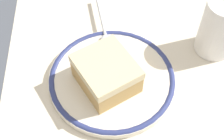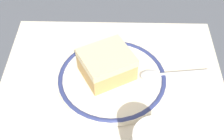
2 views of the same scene
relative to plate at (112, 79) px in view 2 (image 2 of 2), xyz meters
The scene contains 5 objects.
ground_plane 0.03m from the plate, 90.12° to the left, with size 2.40×2.40×0.00m, color #4C515B.
placemat 0.03m from the plate, 90.12° to the left, with size 0.43×0.41×0.00m, color beige.
plate is the anchor object (origin of this frame).
cake_slice 0.03m from the plate, 42.72° to the right, with size 0.12×0.11×0.05m.
spoon 0.09m from the plate, behind, with size 0.14×0.03×0.01m.
Camera 2 is at (-0.01, 0.37, 0.47)m, focal length 51.72 mm.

